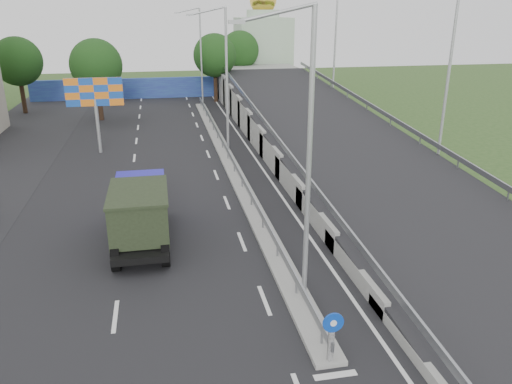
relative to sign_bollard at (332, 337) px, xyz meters
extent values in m
cube|color=black|center=(-3.00, 17.83, -1.03)|extent=(26.00, 90.00, 0.04)
cube|color=gray|center=(0.00, 21.83, -0.93)|extent=(1.00, 44.00, 0.20)
cube|color=gray|center=(12.30, 21.83, 1.32)|extent=(0.10, 50.00, 0.32)
cube|color=gray|center=(2.80, 21.83, 1.32)|extent=(0.10, 50.00, 0.32)
cube|color=gray|center=(0.00, 21.83, -0.28)|extent=(0.08, 44.00, 0.32)
cylinder|color=gray|center=(0.00, 21.83, -0.53)|extent=(0.09, 0.09, 0.60)
cylinder|color=black|center=(0.00, 0.03, -0.23)|extent=(0.20, 0.20, 1.20)
cylinder|color=#0C3FBF|center=(0.00, -0.05, 0.52)|extent=(0.64, 0.05, 0.64)
cylinder|color=white|center=(0.00, -0.08, 0.52)|extent=(0.20, 0.03, 0.20)
cylinder|color=#B2B5B7|center=(0.30, 3.83, 4.17)|extent=(0.18, 0.18, 10.00)
cylinder|color=#B2B5B7|center=(-0.90, 3.83, 8.92)|extent=(2.57, 0.12, 0.66)
cube|color=#B2B5B7|center=(-2.10, 3.83, 8.67)|extent=(0.50, 0.18, 0.12)
cylinder|color=#B2B5B7|center=(0.30, 23.83, 4.17)|extent=(0.18, 0.18, 10.00)
cylinder|color=#B2B5B7|center=(-0.90, 23.83, 8.92)|extent=(2.57, 0.12, 0.66)
cube|color=#B2B5B7|center=(-2.10, 23.83, 8.67)|extent=(0.50, 0.18, 0.12)
cylinder|color=#B2B5B7|center=(0.30, 43.83, 4.17)|extent=(0.18, 0.18, 10.00)
cylinder|color=#B2B5B7|center=(-0.90, 43.83, 8.92)|extent=(2.57, 0.12, 0.66)
cube|color=#B2B5B7|center=(-2.10, 43.83, 8.67)|extent=(0.50, 0.18, 0.12)
cube|color=#282C95|center=(-4.00, 49.83, 0.17)|extent=(30.00, 0.50, 2.40)
cube|color=#B2CCAD|center=(10.00, 57.83, 3.47)|extent=(7.00, 7.00, 9.00)
cylinder|color=#B2CCAD|center=(10.00, 57.83, 8.47)|extent=(4.40, 4.40, 1.00)
sphere|color=gold|center=(10.00, 57.83, 10.17)|extent=(3.60, 3.60, 3.60)
cylinder|color=#B2B5B7|center=(-9.00, 25.83, 0.97)|extent=(0.24, 0.24, 4.00)
cube|color=orange|center=(-9.00, 25.83, 3.47)|extent=(4.00, 0.20, 2.00)
cylinder|color=black|center=(-10.00, 37.83, 0.97)|extent=(0.44, 0.44, 4.00)
sphere|color=black|center=(-10.00, 37.83, 4.17)|extent=(4.80, 4.80, 4.80)
cylinder|color=black|center=(2.00, 45.83, 0.97)|extent=(0.44, 0.44, 4.00)
sphere|color=black|center=(2.00, 45.83, 4.17)|extent=(4.80, 4.80, 4.80)
cylinder|color=black|center=(-18.00, 42.83, 0.97)|extent=(0.44, 0.44, 4.00)
sphere|color=black|center=(-18.00, 42.83, 4.17)|extent=(4.80, 4.80, 4.80)
cylinder|color=black|center=(6.00, 52.83, 0.97)|extent=(0.44, 0.44, 4.00)
sphere|color=black|center=(6.00, 52.83, 4.17)|extent=(4.80, 4.80, 4.80)
cylinder|color=black|center=(-6.65, 11.64, -0.48)|extent=(0.35, 1.10, 1.10)
cylinder|color=black|center=(-4.65, 11.63, -0.48)|extent=(0.35, 1.10, 1.10)
cylinder|color=black|center=(-6.65, 10.74, -0.48)|extent=(0.35, 1.10, 1.10)
cylinder|color=black|center=(-4.66, 10.74, -0.48)|extent=(0.35, 1.10, 1.10)
cylinder|color=black|center=(-6.66, 7.25, -0.48)|extent=(0.35, 1.10, 1.10)
cylinder|color=black|center=(-4.66, 7.24, -0.48)|extent=(0.35, 1.10, 1.10)
cube|color=black|center=(-5.66, 9.54, -0.34)|extent=(2.31, 6.19, 0.30)
cube|color=#110D97|center=(-5.65, 11.89, 0.66)|extent=(2.30, 1.60, 1.70)
cube|color=black|center=(-5.65, 12.65, 1.11)|extent=(1.90, 0.06, 0.70)
cube|color=black|center=(-5.65, 12.73, -0.38)|extent=(2.29, 0.15, 0.50)
cube|color=#222B1A|center=(-5.66, 8.94, 0.76)|extent=(2.40, 3.80, 1.80)
cube|color=#222B1A|center=(-5.66, 8.94, 1.71)|extent=(2.50, 3.90, 0.12)
camera|label=1|loc=(-4.53, -11.60, 9.02)|focal=35.00mm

